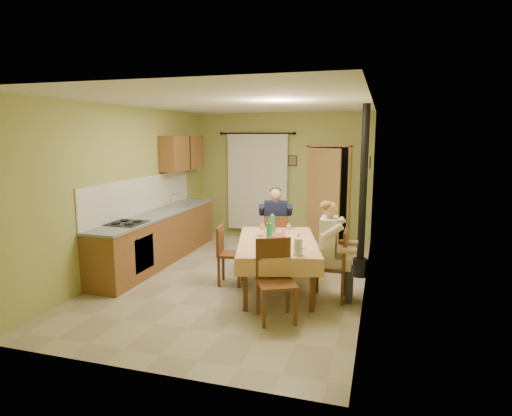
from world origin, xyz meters
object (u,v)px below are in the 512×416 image
(chair_left, at_px, (230,266))
(man_right, at_px, (331,239))
(chair_near, at_px, (276,298))
(chair_right, at_px, (331,279))
(man_far, at_px, (276,219))
(stove_flue, at_px, (362,215))
(chair_far, at_px, (275,252))
(dining_table, at_px, (277,265))

(chair_left, distance_m, man_right, 1.69)
(chair_near, xyz_separation_m, man_right, (0.56, 0.90, 0.59))
(chair_right, distance_m, man_far, 1.75)
(stove_flue, bearing_deg, man_right, -107.60)
(man_far, xyz_separation_m, man_right, (1.10, -1.22, 0.00))
(chair_left, bearing_deg, chair_far, 146.50)
(man_far, relative_size, man_right, 1.00)
(stove_flue, bearing_deg, man_far, 177.42)
(dining_table, relative_size, man_far, 1.55)
(chair_right, distance_m, man_right, 0.59)
(dining_table, distance_m, man_right, 0.96)
(dining_table, distance_m, stove_flue, 1.66)
(man_far, bearing_deg, chair_right, -61.89)
(dining_table, height_order, chair_right, chair_right)
(man_right, bearing_deg, chair_left, 81.74)
(chair_right, bearing_deg, dining_table, 77.11)
(chair_far, bearing_deg, chair_right, -61.67)
(chair_left, bearing_deg, dining_table, 80.09)
(dining_table, height_order, chair_left, chair_left)
(chair_near, bearing_deg, man_far, -102.25)
(chair_far, bearing_deg, stove_flue, -16.38)
(chair_left, relative_size, stove_flue, 0.33)
(man_right, height_order, stove_flue, stove_flue)
(chair_far, height_order, man_far, man_far)
(dining_table, bearing_deg, chair_far, 90.20)
(chair_near, xyz_separation_m, chair_right, (0.58, 0.90, -0.00))
(chair_left, bearing_deg, man_right, 74.84)
(chair_far, xyz_separation_m, stove_flue, (1.46, -0.05, 0.74))
(chair_near, relative_size, man_far, 0.73)
(chair_right, height_order, stove_flue, stove_flue)
(chair_far, distance_m, man_right, 1.73)
(chair_far, bearing_deg, chair_near, -90.08)
(chair_far, bearing_deg, man_far, 90.00)
(chair_left, bearing_deg, chair_right, 74.92)
(dining_table, relative_size, chair_far, 2.29)
(chair_left, distance_m, stove_flue, 2.29)
(man_far, distance_m, man_right, 1.64)
(stove_flue, bearing_deg, dining_table, -139.95)
(dining_table, distance_m, chair_left, 0.77)
(man_far, bearing_deg, stove_flue, -16.86)
(dining_table, relative_size, man_right, 1.55)
(dining_table, distance_m, chair_far, 1.08)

